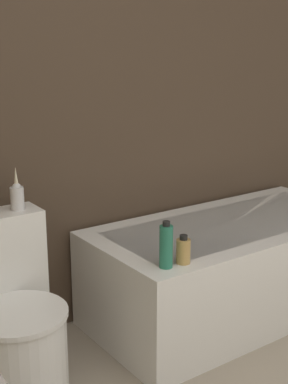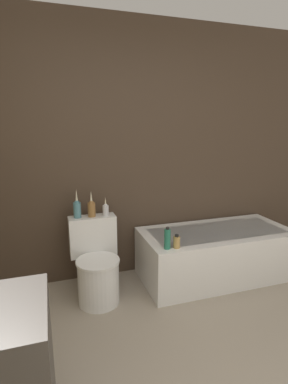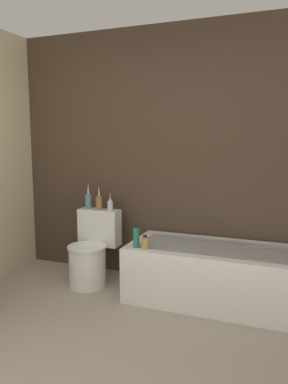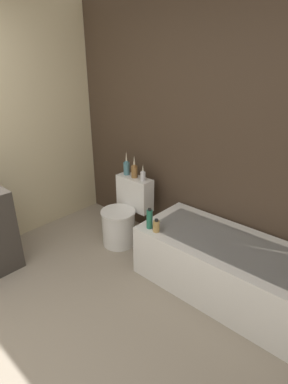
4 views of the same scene
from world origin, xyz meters
name	(u,v)px [view 1 (image 1 of 4)]	position (x,y,z in m)	size (l,w,h in m)	color
wall_back_tiled	(63,69)	(0.00, 2.37, 1.30)	(6.40, 0.06, 2.60)	#423326
bathtub	(233,266)	(0.76, 1.96, 0.26)	(1.57, 0.73, 0.51)	white
toilet	(10,324)	(-0.50, 1.94, 0.32)	(0.44, 0.55, 0.74)	white
vase_bronze	(17,195)	(-0.37, 2.11, 0.80)	(0.06, 0.06, 0.18)	silver
shampoo_bottle_tall	(166,246)	(0.10, 1.69, 0.60)	(0.06, 0.06, 0.20)	#267259
shampoo_bottle_short	(183,251)	(0.18, 1.68, 0.56)	(0.06, 0.06, 0.13)	tan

